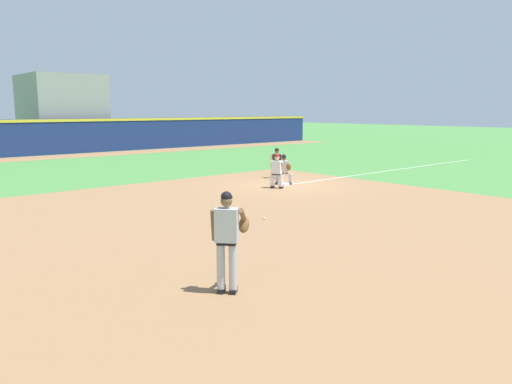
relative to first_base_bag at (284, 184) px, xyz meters
The scene contains 12 objects.
ground_plane 0.04m from the first_base_bag, ahead, with size 160.00×160.00×0.00m, color #47843D.
infield_dirt_patch 6.53m from the first_base_bag, 138.74° to the right, with size 18.00×18.00×0.01m, color #936B47.
warning_track_strip 20.00m from the first_base_bag, 90.00° to the left, with size 48.00×3.20×0.01m, color #936B47.
foul_line_stripe 8.45m from the first_base_bag, ahead, with size 16.91×0.10×0.00m, color white.
first_base_bag is the anchor object (origin of this frame).
baseball 6.88m from the first_base_bag, 139.11° to the right, with size 0.07×0.07×0.07m, color white.
pitcher 13.06m from the first_base_bag, 138.67° to the right, with size 0.85×0.56×1.86m.
first_baseman 0.73m from the first_base_bag, 43.89° to the left, with size 0.76×1.08×1.34m.
baserunner 1.14m from the first_base_bag, 154.58° to the right, with size 0.60×0.67×1.46m.
umpire 2.46m from the first_base_bag, 54.15° to the left, with size 0.67×0.67×1.46m.
outfield_wall 22.04m from the first_base_bag, 90.00° to the left, with size 48.00×0.54×2.60m.
stadium_seating_block 25.92m from the first_base_bag, 90.00° to the left, with size 5.56×5.90×6.00m.
Camera 1 is at (-15.05, -15.40, 3.27)m, focal length 35.00 mm.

